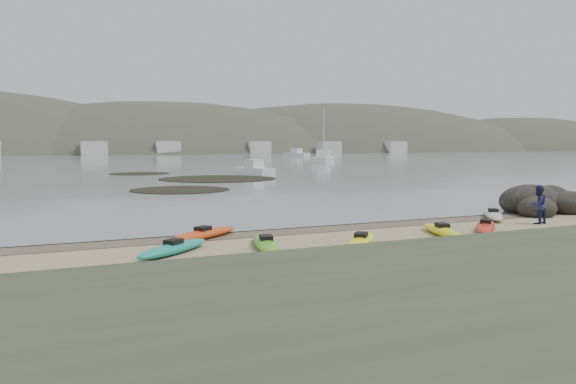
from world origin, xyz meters
name	(u,v)px	position (x,y,z in m)	size (l,w,h in m)	color
ground	(288,229)	(0.00, 0.00, 0.00)	(600.00, 600.00, 0.00)	tan
wet_sand	(291,230)	(0.00, -0.30, 0.00)	(60.00, 60.00, 0.00)	brown
water	(56,150)	(0.00, 300.00, 0.01)	(1200.00, 1200.00, 0.00)	slate
kayaks	(347,238)	(0.56, -3.77, 0.17)	(18.80, 9.79, 0.34)	#FDFF15
person_east	(538,205)	(10.40, -3.03, 0.83)	(0.81, 0.63, 1.66)	navy
rock_cluster	(543,207)	(14.03, -0.10, 0.23)	(5.17, 3.79, 1.69)	black
kelp_mats	(192,180)	(4.04, 31.03, 0.03)	(15.55, 30.36, 0.04)	black
moored_boats	(132,160)	(5.09, 74.62, 0.59)	(95.08, 78.34, 1.31)	silver
far_hills	(176,193)	(39.38, 193.97, -15.93)	(550.00, 135.00, 80.00)	#384235
far_town	(96,148)	(6.00, 145.00, 2.00)	(199.00, 5.00, 4.00)	beige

